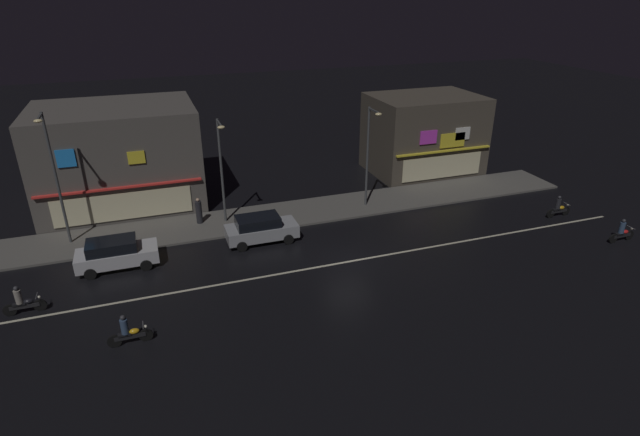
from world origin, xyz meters
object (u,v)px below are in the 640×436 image
Objects in this scene: streetlamp_mid at (221,164)px; traffic_cone at (282,230)px; streetlamp_east at (369,150)px; parked_car_near_kerb at (261,228)px; pedestrian_on_sidewalk at (199,212)px; motorcycle_following at (559,208)px; parked_car_trailing at (116,253)px; motorcycle_opposite_lane at (128,332)px; streetlamp_west at (54,171)px; motorcycle_lead at (22,302)px; motorcycle_trailing_far at (622,232)px.

streetlamp_mid reaches higher than traffic_cone.
streetlamp_east is at bearing -3.33° from streetlamp_mid.
streetlamp_east is 9.25m from parked_car_near_kerb.
pedestrian_on_sidewalk reaches higher than motorcycle_following.
streetlamp_east reaches higher than parked_car_near_kerb.
streetlamp_east is at bearing 10.32° from parked_car_trailing.
streetlamp_east is 12.60× the size of traffic_cone.
streetlamp_east is at bearing 152.42° from motorcycle_following.
traffic_cone is at bearing -141.79° from motorcycle_opposite_lane.
streetlamp_west is at bearing 167.67° from traffic_cone.
streetlamp_east is 3.65× the size of motorcycle_opposite_lane.
streetlamp_east is 4.02× the size of pedestrian_on_sidewalk.
streetlamp_mid reaches higher than motorcycle_lead.
motorcycle_following is at bearing -26.11° from streetlamp_east.
parked_car_trailing is 5.24m from motorcycle_lead.
motorcycle_opposite_lane is at bearing -85.75° from parked_car_trailing.
streetlamp_mid is 3.67m from pedestrian_on_sidewalk.
motorcycle_trailing_far is (28.38, 0.35, 0.00)m from motorcycle_opposite_lane.
streetlamp_mid is 8.23m from parked_car_trailing.
parked_car_trailing is at bearing -84.84° from pedestrian_on_sidewalk.
streetlamp_mid is at bearing 176.67° from streetlamp_east.
pedestrian_on_sidewalk is 0.91× the size of motorcycle_lead.
parked_car_trailing is at bearing -89.46° from motorcycle_opposite_lane.
parked_car_near_kerb is 2.26× the size of motorcycle_following.
traffic_cone is (4.69, -3.11, -0.65)m from pedestrian_on_sidewalk.
pedestrian_on_sidewalk reaches higher than motorcycle_lead.
streetlamp_west is 1.84× the size of parked_car_trailing.
parked_car_trailing is (2.72, -3.68, -3.88)m from streetlamp_west.
motorcycle_following is at bearing 4.03° from motorcycle_lead.
pedestrian_on_sidewalk is (7.73, 0.39, -3.82)m from streetlamp_west.
pedestrian_on_sidewalk reaches higher than traffic_cone.
streetlamp_west reaches higher than motorcycle_opposite_lane.
traffic_cone is at bearing 22.53° from pedestrian_on_sidewalk.
motorcycle_opposite_lane is (-27.47, -4.59, 0.00)m from motorcycle_following.
parked_car_near_kerb is at bearing -17.76° from motorcycle_trailing_far.
pedestrian_on_sidewalk is (-1.64, 0.51, -3.24)m from streetlamp_mid.
streetlamp_west reaches higher than streetlamp_east.
motorcycle_opposite_lane is at bearing -147.19° from streetlamp_east.
parked_car_trailing is 2.26× the size of motorcycle_opposite_lane.
streetlamp_east is at bearing -2.04° from streetlamp_west.
motorcycle_lead is at bearing -163.37° from traffic_cone.
streetlamp_east is at bearing 17.43° from parked_car_near_kerb.
motorcycle_lead is at bearing -4.69° from motorcycle_trailing_far.
streetlamp_mid is 1.58× the size of parked_car_near_kerb.
motorcycle_lead is at bearing -142.63° from parked_car_trailing.
traffic_cone is at bearing -20.54° from motorcycle_trailing_far.
streetlamp_west is 6.00m from parked_car_trailing.
parked_car_trailing is at bearing -169.68° from streetlamp_east.
streetlamp_mid is 3.94× the size of pedestrian_on_sidewalk.
motorcycle_lead is 1.00× the size of motorcycle_trailing_far.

